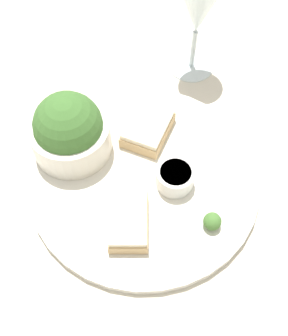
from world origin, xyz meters
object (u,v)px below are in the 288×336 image
(sauce_ramekin, at_px, (175,177))
(cheese_toast_near, at_px, (148,128))
(wine_glass, at_px, (198,10))
(cheese_toast_far, at_px, (128,220))
(salad_bowl, at_px, (69,131))

(sauce_ramekin, distance_m, cheese_toast_near, 0.09)
(wine_glass, bearing_deg, cheese_toast_far, -25.86)
(salad_bowl, height_order, sauce_ramekin, salad_bowl)
(salad_bowl, xyz_separation_m, cheese_toast_near, (-0.01, 0.11, -0.03))
(cheese_toast_far, bearing_deg, wine_glass, 154.14)
(salad_bowl, bearing_deg, cheese_toast_near, 95.87)
(cheese_toast_near, bearing_deg, wine_glass, 146.59)
(sauce_ramekin, xyz_separation_m, cheese_toast_far, (0.05, -0.07, -0.00))
(wine_glass, bearing_deg, salad_bowl, -53.05)
(sauce_ramekin, xyz_separation_m, cheese_toast_near, (-0.09, -0.03, -0.00))
(sauce_ramekin, height_order, wine_glass, wine_glass)
(cheese_toast_near, bearing_deg, salad_bowl, -84.13)
(salad_bowl, relative_size, sauce_ramekin, 2.17)
(cheese_toast_near, relative_size, wine_glass, 0.58)
(salad_bowl, bearing_deg, cheese_toast_far, 26.86)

